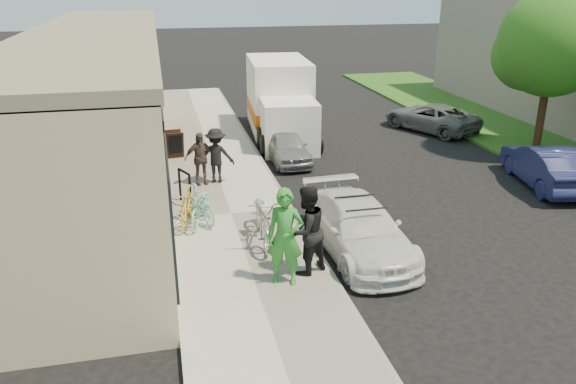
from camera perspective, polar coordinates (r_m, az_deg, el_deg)
ground at (r=11.86m, az=5.91°, el=-7.56°), size 120.00×120.00×0.00m
sidewalk at (r=14.06m, az=-5.78°, el=-2.46°), size 3.00×34.00×0.15m
curb at (r=14.31m, az=0.38°, el=-1.95°), size 0.12×34.00×0.13m
storefront at (r=18.23m, az=-18.43°, el=8.81°), size 3.60×20.00×4.22m
bike_rack at (r=14.62m, az=-10.45°, el=0.84°), size 0.30×0.59×0.90m
sandwich_board at (r=18.54m, az=-11.43°, el=4.78°), size 0.60×0.60×0.87m
sedan_white at (r=12.26m, az=7.16°, el=-3.60°), size 1.76×4.02×1.19m
sedan_silver at (r=18.23m, az=-0.18°, el=4.62°), size 1.26×2.98×1.01m
moving_truck at (r=21.32m, az=-0.78°, el=9.05°), size 2.55×5.78×2.77m
far_car_blue at (r=17.66m, az=24.72°, el=2.43°), size 1.95×3.82×1.20m
far_car_gray at (r=22.76m, az=14.32°, el=7.38°), size 3.21×4.22×1.06m
median_tree at (r=20.50m, az=25.15°, el=13.19°), size 3.47×3.47×5.32m
tandem_bike at (r=12.36m, az=-2.58°, el=-2.60°), size 0.85×2.14×1.10m
woman_rider at (r=10.53m, az=-0.29°, el=-4.59°), size 0.81×0.68×1.90m
man_standing at (r=10.91m, az=1.87°, el=-3.91°), size 1.09×1.01×1.80m
cruiser_bike_a at (r=13.53m, az=-8.95°, el=-1.20°), size 0.94×1.52×0.88m
cruiser_bike_b at (r=13.48m, az=-8.87°, el=-1.35°), size 1.04×1.72×0.85m
cruiser_bike_c at (r=13.43m, az=-10.17°, el=-1.45°), size 0.77×1.53×0.88m
bystander_a at (r=16.00m, az=-7.31°, el=3.71°), size 1.11×0.78×1.57m
bystander_b at (r=15.90m, az=-8.93°, el=3.39°), size 0.92×0.49×1.50m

